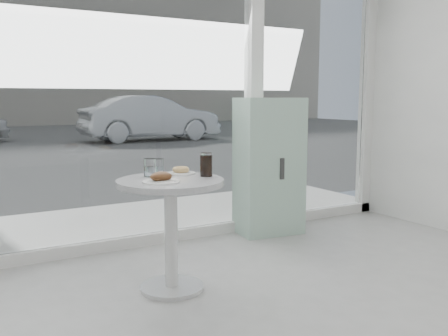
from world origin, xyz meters
TOP-DOWN VIEW (x-y plane):
  - storefront at (0.07, 3.00)m, footprint 5.00×0.14m
  - main_table at (-0.50, 1.90)m, footprint 0.72×0.72m
  - patio_deck at (0.00, 3.80)m, footprint 5.60×1.60m
  - street at (0.00, 16.00)m, footprint 40.00×24.00m
  - mint_cabinet at (0.94, 2.78)m, footprint 0.65×0.48m
  - car_silver at (4.02, 13.42)m, footprint 4.23×1.52m
  - plate_fritter at (-0.60, 1.81)m, footprint 0.24×0.24m
  - plate_donut at (-0.34, 2.08)m, footprint 0.20×0.20m
  - water_tumbler_a at (-0.57, 2.09)m, footprint 0.08×0.08m
  - water_tumbler_b at (-0.49, 2.11)m, footprint 0.07×0.07m
  - cola_glass at (-0.23, 1.90)m, footprint 0.09×0.09m

SIDE VIEW (x-z plane):
  - street at x=0.00m, z-range 0.00..0.00m
  - patio_deck at x=0.00m, z-range 0.00..0.05m
  - main_table at x=-0.50m, z-range 0.17..0.94m
  - mint_cabinet at x=0.94m, z-range 0.00..1.31m
  - car_silver at x=4.02m, z-range 0.00..1.39m
  - plate_donut at x=-0.34m, z-range 0.76..0.82m
  - plate_fritter at x=-0.60m, z-range 0.76..0.83m
  - water_tumbler_b at x=-0.49m, z-range 0.76..0.88m
  - water_tumbler_a at x=-0.57m, z-range 0.76..0.89m
  - cola_glass at x=-0.23m, z-range 0.77..0.93m
  - storefront at x=0.07m, z-range 0.21..3.21m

